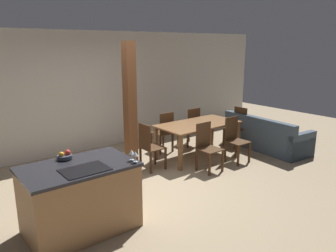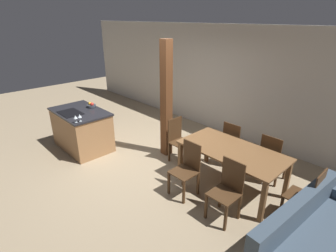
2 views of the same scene
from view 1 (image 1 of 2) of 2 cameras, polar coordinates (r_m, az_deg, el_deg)
The scene contains 15 objects.
ground_plane at distance 5.80m, azimuth -3.50°, elevation -10.43°, with size 16.00×16.00×0.00m, color #9E896B.
wall_back at distance 7.63m, azimuth -14.88°, elevation 5.68°, with size 11.20×0.08×2.70m.
kitchen_island at distance 4.52m, azimuth -15.05°, elevation -11.98°, with size 1.41×0.90×0.92m.
fruit_bowl at distance 4.59m, azimuth -17.53°, elevation -4.96°, with size 0.20×0.20×0.12m.
wine_glass_near at distance 4.26m, azimuth -5.71°, elevation -4.87°, with size 0.08×0.08×0.15m.
wine_glass_middle at distance 4.33m, azimuth -6.36°, elevation -4.56°, with size 0.08×0.08×0.15m.
dining_table at distance 7.09m, azimuth 5.27°, elevation -0.28°, with size 1.81×0.94×0.75m.
dining_chair_near_left at distance 6.39m, azimuth 6.83°, elevation -3.49°, with size 0.40×0.40×0.93m.
dining_chair_near_right at distance 6.97m, azimuth 11.59°, elevation -2.19°, with size 0.40×0.40×0.93m.
dining_chair_far_left at distance 7.39m, azimuth -0.75°, elevation -0.96°, with size 0.40×0.40×0.93m.
dining_chair_far_right at distance 7.89m, azimuth 3.95°, elevation -0.01°, with size 0.40×0.40×0.93m.
dining_chair_head_end at distance 6.35m, azimuth -3.23°, elevation -3.50°, with size 0.40×0.40×0.93m.
dining_chair_foot_end at distance 8.04m, azimuth 11.90°, elevation -0.01°, with size 0.40×0.40×0.93m.
couch at distance 8.05m, azimuth 16.60°, elevation -1.86°, with size 0.97×2.06×0.79m.
timber_post at distance 5.97m, azimuth -6.61°, elevation 2.68°, with size 0.19×0.19×2.46m.
Camera 1 is at (-2.98, -4.35, 2.40)m, focal length 35.00 mm.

